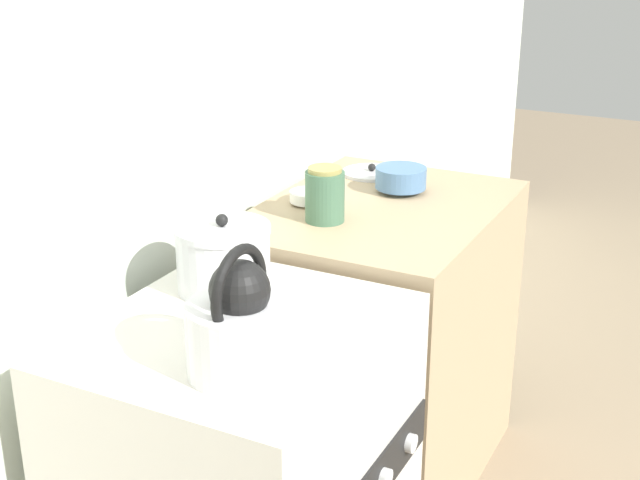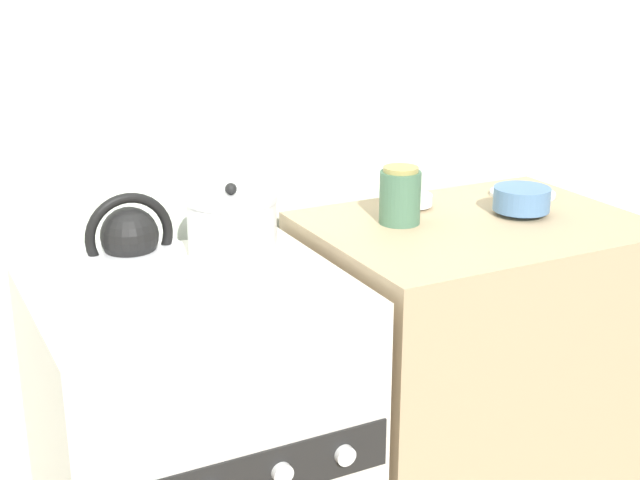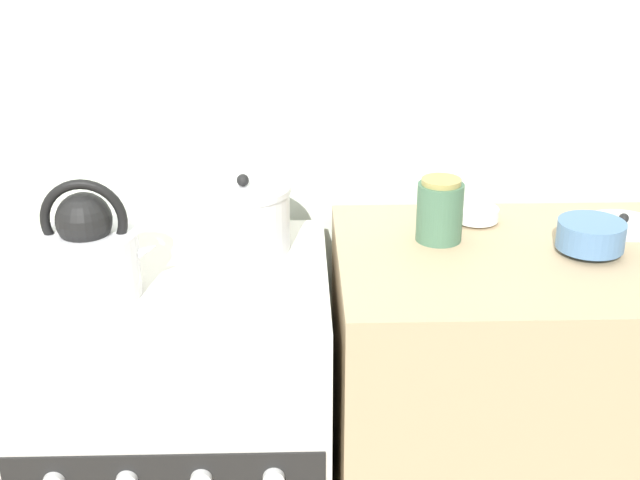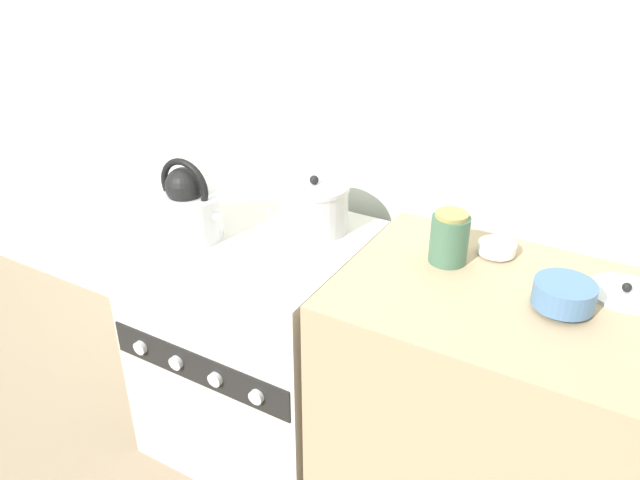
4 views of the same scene
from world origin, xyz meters
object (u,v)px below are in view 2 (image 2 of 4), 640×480
object	(u,v)px
enamel_bowl	(522,199)
loose_pot_lid	(523,193)
kettle	(133,270)
storage_jar	(400,196)
small_ceramic_bowl	(413,200)
stove	(199,452)
cooking_pot	(232,225)

from	to	relation	value
enamel_bowl	loose_pot_lid	distance (m)	0.20
kettle	storage_jar	bearing A→B (deg)	15.40
kettle	small_ceramic_bowl	bearing A→B (deg)	19.99
stove	small_ceramic_bowl	world-z (taller)	small_ceramic_bowl
stove	small_ceramic_bowl	size ratio (longest dim) A/B	7.90
loose_pot_lid	enamel_bowl	bearing A→B (deg)	-130.73
small_ceramic_bowl	loose_pot_lid	distance (m)	0.34
small_ceramic_bowl	storage_jar	xyz separation A→B (m)	(-0.11, -0.10, 0.05)
kettle	cooking_pot	xyz separation A→B (m)	(0.30, 0.24, -0.02)
enamel_bowl	small_ceramic_bowl	distance (m)	0.29
cooking_pot	small_ceramic_bowl	distance (m)	0.56
small_ceramic_bowl	enamel_bowl	bearing A→B (deg)	-41.47
enamel_bowl	loose_pot_lid	world-z (taller)	enamel_bowl
cooking_pot	storage_jar	size ratio (longest dim) A/B	1.47
cooking_pot	loose_pot_lid	xyz separation A→B (m)	(0.89, 0.03, -0.04)
cooking_pot	small_ceramic_bowl	size ratio (longest dim) A/B	2.03
stove	enamel_bowl	bearing A→B (deg)	0.97
kettle	loose_pot_lid	distance (m)	1.22
stove	storage_jar	bearing A→B (deg)	9.55
loose_pot_lid	kettle	bearing A→B (deg)	-167.33
cooking_pot	small_ceramic_bowl	bearing A→B (deg)	7.72
small_ceramic_bowl	loose_pot_lid	xyz separation A→B (m)	(0.34, -0.04, -0.01)
enamel_bowl	small_ceramic_bowl	xyz separation A→B (m)	(-0.21, 0.19, -0.02)
stove	storage_jar	world-z (taller)	storage_jar
cooking_pot	storage_jar	world-z (taller)	cooking_pot
stove	cooking_pot	distance (m)	0.53
kettle	cooking_pot	bearing A→B (deg)	37.95
stove	storage_jar	size ratio (longest dim) A/B	5.72
enamel_bowl	loose_pot_lid	xyz separation A→B (m)	(0.13, 0.15, -0.04)
kettle	enamel_bowl	world-z (taller)	kettle
stove	cooking_pot	bearing A→B (deg)	40.60
stove	loose_pot_lid	bearing A→B (deg)	8.89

